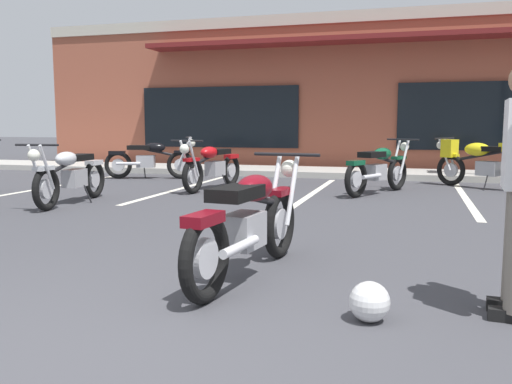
% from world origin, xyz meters
% --- Properties ---
extents(ground_plane, '(80.00, 80.00, 0.00)m').
position_xyz_m(ground_plane, '(0.00, 3.60, 0.00)').
color(ground_plane, '#3D3D42').
extents(sidewalk_kerb, '(22.00, 1.80, 0.14)m').
position_xyz_m(sidewalk_kerb, '(0.00, 11.10, 0.07)').
color(sidewalk_kerb, '#A8A59E').
rests_on(sidewalk_kerb, ground_plane).
extents(brick_storefront_building, '(17.99, 6.04, 4.17)m').
position_xyz_m(brick_storefront_building, '(0.00, 14.93, 2.09)').
color(brick_storefront_building, brown).
rests_on(brick_storefront_building, ground_plane).
extents(painted_stall_lines, '(10.55, 4.80, 0.01)m').
position_xyz_m(painted_stall_lines, '(0.00, 7.50, 0.00)').
color(painted_stall_lines, silver).
rests_on(painted_stall_lines, ground_plane).
extents(motorcycle_foreground_classic, '(0.71, 2.11, 0.98)m').
position_xyz_m(motorcycle_foreground_classic, '(0.47, 1.90, 0.46)').
color(motorcycle_foreground_classic, black).
rests_on(motorcycle_foreground_classic, ground_plane).
extents(motorcycle_red_sportbike, '(1.21, 1.95, 0.98)m').
position_xyz_m(motorcycle_red_sportbike, '(1.14, 7.71, 0.46)').
color(motorcycle_red_sportbike, black).
rests_on(motorcycle_red_sportbike, ground_plane).
extents(motorcycle_black_cruiser, '(0.66, 2.11, 0.98)m').
position_xyz_m(motorcycle_black_cruiser, '(-3.41, 5.06, 0.46)').
color(motorcycle_black_cruiser, black).
rests_on(motorcycle_black_cruiser, ground_plane).
extents(motorcycle_silver_naked, '(1.80, 1.47, 0.98)m').
position_xyz_m(motorcycle_silver_naked, '(2.97, 9.13, 0.53)').
color(motorcycle_silver_naked, black).
rests_on(motorcycle_silver_naked, ground_plane).
extents(motorcycle_green_cafe_racer, '(2.06, 0.93, 0.98)m').
position_xyz_m(motorcycle_green_cafe_racer, '(-4.08, 9.06, 0.46)').
color(motorcycle_green_cafe_racer, black).
rests_on(motorcycle_green_cafe_racer, ground_plane).
extents(motorcycle_orange_scrambler, '(0.75, 2.10, 0.98)m').
position_xyz_m(motorcycle_orange_scrambler, '(-1.96, 7.47, 0.46)').
color(motorcycle_orange_scrambler, black).
rests_on(motorcycle_orange_scrambler, ground_plane).
extents(helmet_on_pavement, '(0.26, 0.26, 0.26)m').
position_xyz_m(helmet_on_pavement, '(1.50, 1.12, 0.13)').
color(helmet_on_pavement, silver).
rests_on(helmet_on_pavement, ground_plane).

